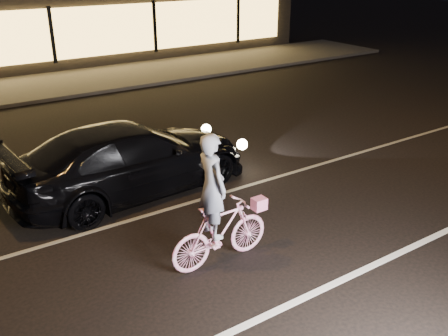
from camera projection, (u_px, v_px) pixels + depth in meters
ground at (303, 228)px, 9.00m from camera, size 90.00×90.00×0.00m
lane_stripe_near at (367, 268)px, 7.85m from camera, size 60.00×0.12×0.01m
lane_stripe_far at (239, 188)px, 10.52m from camera, size 60.00×0.10×0.01m
sidewalk at (71, 83)px, 18.90m from camera, size 30.00×4.00×0.12m
storefront at (24, 11)px, 22.64m from camera, size 25.40×8.42×4.20m
cyclist at (218, 219)px, 7.70m from camera, size 1.75×0.60×2.21m
sedan at (131, 159)px, 10.14m from camera, size 5.16×2.46×1.45m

